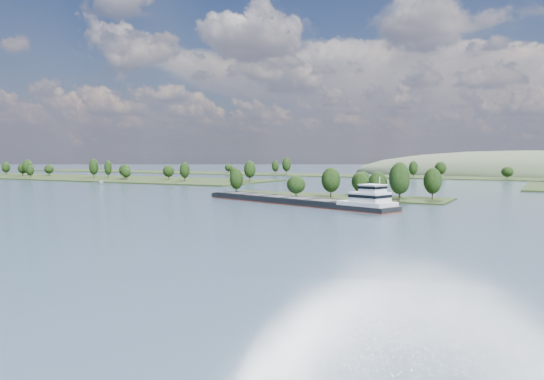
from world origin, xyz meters
The scene contains 7 objects.
ground centered at (0.00, 120.00, 0.00)m, with size 1800.00×1800.00×0.00m, color #394A64.
tree_island centered at (8.12, 178.73, 4.06)m, with size 100.00×31.68×15.89m.
left_bank centered at (-228.07, 260.06, 1.00)m, with size 300.00×80.00×15.76m.
back_shoreline centered at (9.28, 399.81, 0.70)m, with size 900.00×60.00×16.03m.
hill_west centered at (60.00, 500.00, 0.00)m, with size 320.00×160.00×44.00m, color #445439.
cargo_barge centered at (5.57, 144.35, 1.49)m, with size 85.74×38.41×11.80m.
motorboat centered at (-160.55, 207.48, 1.24)m, with size 2.42×6.43×2.48m, color silver.
Camera 1 is at (84.82, -28.62, 17.98)m, focal length 35.00 mm.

